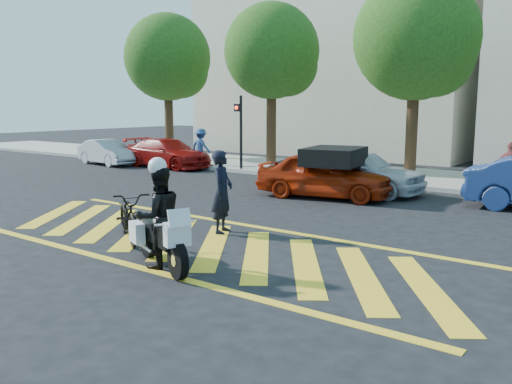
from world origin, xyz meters
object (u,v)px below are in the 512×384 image
Objects in this scene: parked_mid_left at (337,172)px; officer_moto at (159,217)px; parked_mid_right at (359,171)px; parked_far_left at (108,152)px; parked_left at (168,153)px; bicycle at (129,215)px; red_convertible at (324,175)px; police_motorcycle at (161,238)px; officer_bike at (222,192)px.

officer_moto is at bearing -164.82° from parked_mid_left.
parked_mid_right is (-0.79, 9.44, -0.17)m from officer_moto.
parked_far_left is 3.25m from parked_left.
parked_mid_left is (0.32, 8.51, 0.09)m from bicycle.
parked_mid_left is at bearing 91.61° from parked_mid_right.
red_convertible is at bearing 26.65° from bicycle.
police_motorcycle is at bearing -132.46° from parked_left.
officer_bike is at bearing -139.59° from officer_moto.
red_convertible is (-1.25, 8.02, -0.20)m from officer_moto.
red_convertible is 10.09m from parked_left.
parked_mid_left is at bearing -146.57° from officer_moto.
police_motorcycle is at bearing -164.71° from parked_mid_left.
officer_bike is 6.86m from parked_mid_left.
officer_moto is 0.40× the size of parked_left.
parked_left is at bearing 159.18° from police_motorcycle.
red_convertible is 1.15× the size of parked_far_left.
parked_left reaches higher than police_motorcycle.
officer_moto is 0.42× the size of parked_mid_right.
officer_bike reaches higher than police_motorcycle.
red_convertible reaches higher than bicycle.
red_convertible is at bearing -160.67° from parked_mid_left.
red_convertible is (-1.26, 8.00, 0.18)m from police_motorcycle.
police_motorcycle is 17.22m from parked_far_left.
officer_moto is (1.92, -0.93, 0.36)m from bicycle.
officer_bike reaches higher than red_convertible.
officer_bike is at bearing -126.75° from parked_left.
officer_bike is at bearing 174.15° from red_convertible.
officer_bike reaches higher than parked_left.
police_motorcycle is 1.13× the size of officer_moto.
bicycle is at bearing 174.08° from parked_mid_right.
officer_moto reaches higher than parked_left.
police_motorcycle is at bearing -118.06° from parked_far_left.
officer_moto reaches higher than parked_mid_right.
officer_moto is 17.21m from parked_far_left.
parked_mid_left is (-0.35, 1.42, -0.07)m from red_convertible.
police_motorcycle is 0.45× the size of parked_mid_left.
parked_left is 9.45m from parked_mid_left.
officer_bike is 0.45× the size of red_convertible.
red_convertible is at bearing -104.04° from parked_left.
red_convertible is (0.67, 7.09, 0.17)m from bicycle.
officer_moto is at bearing -173.58° from parked_mid_right.
bicycle is 8.59m from parked_mid_right.
officer_moto is at bearing -118.13° from parked_far_left.
parked_far_left is at bearing 93.34° from parked_mid_left.
officer_moto is 0.50× the size of parked_far_left.
red_convertible is 0.92× the size of parked_left.
parked_mid_right is (0.45, 1.42, 0.02)m from red_convertible.
red_convertible reaches higher than parked_far_left.
parked_far_left reaches higher than bicycle.
parked_mid_right reaches higher than red_convertible.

